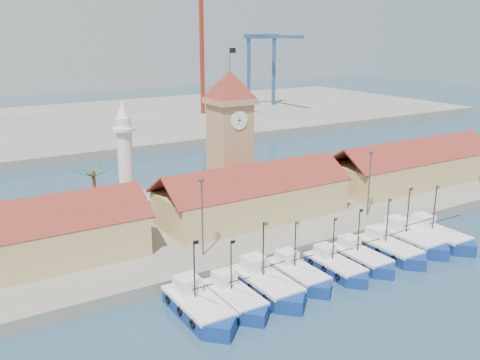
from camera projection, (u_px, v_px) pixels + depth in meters
ground at (352, 282)px, 58.38m from camera, size 400.00×400.00×0.00m
quay at (237, 213)px, 77.82m from camera, size 140.00×32.00×1.50m
terminal at (76, 125)px, 148.13m from camera, size 240.00×80.00×2.00m
boat_0 at (200, 309)px, 51.05m from camera, size 3.81×10.45×7.91m
boat_1 at (236, 299)px, 53.06m from camera, size 3.41×9.35×7.08m
boat_2 at (268, 286)px, 55.58m from camera, size 3.87×10.59×8.01m
boat_3 at (299, 275)px, 58.19m from camera, size 3.42×9.36×7.08m
boat_4 at (337, 268)px, 60.13m from camera, size 3.26×8.92×6.75m
boat_5 at (362, 259)px, 62.37m from camera, size 3.38×9.26×7.00m
boat_6 at (391, 250)px, 64.72m from camera, size 3.60×9.87×7.47m
boat_7 at (412, 241)px, 67.59m from camera, size 3.84×10.52×7.96m
boat_8 at (438, 237)px, 68.73m from camera, size 3.81×10.44×7.90m
hall_left at (3, 247)px, 57.45m from camera, size 31.20×10.13×7.61m
hall_center at (252, 199)px, 73.66m from camera, size 27.04×10.13×7.61m
hall_right at (412, 169)px, 89.88m from camera, size 31.20×10.13×7.61m
clock_tower at (230, 135)px, 76.41m from camera, size 5.80×5.80×22.70m
minaret at (126, 161)px, 71.06m from camera, size 3.00×3.00×16.30m
palm_tree at (95, 196)px, 67.83m from camera, size 5.60×5.03×8.39m
lamp_posts at (291, 196)px, 66.69m from camera, size 80.70×0.25×9.03m
crane_red_right at (203, 32)px, 155.31m from camera, size 1.00×30.71×43.39m
gantry at (267, 51)px, 171.64m from camera, size 13.00×22.00×23.20m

